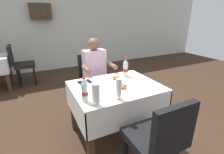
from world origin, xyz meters
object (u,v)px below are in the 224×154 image
seated_diner_far (96,72)px  plate_near_camera (122,87)px  chair_far_diner_seat (94,79)px  plate_far_diner (115,78)px  beer_glass_left (96,94)px  napkin_cutlery_set (85,82)px  wall_bottle_rack (40,12)px  beer_glass_middle (119,89)px  cola_bottle_primary (126,68)px  background_chair_right (20,63)px  main_dining_table (115,98)px  cola_bottle_secondary (85,91)px  chair_near_camera_side (158,138)px

seated_diner_far → plate_near_camera: (0.01, -0.84, 0.06)m
chair_far_diner_seat → plate_far_diner: size_ratio=4.32×
beer_glass_left → chair_far_diner_seat: bearing=71.3°
chair_far_diner_seat → napkin_cutlery_set: (-0.32, -0.55, 0.20)m
napkin_cutlery_set → wall_bottle_rack: bearing=93.4°
plate_near_camera → wall_bottle_rack: (-0.53, 3.56, 0.92)m
beer_glass_middle → cola_bottle_primary: cola_bottle_primary is taller
plate_near_camera → background_chair_right: (-1.20, 2.72, -0.22)m
main_dining_table → chair_far_diner_seat: chair_far_diner_seat is taller
seated_diner_far → cola_bottle_secondary: 1.06m
main_dining_table → background_chair_right: background_chair_right is taller
main_dining_table → background_chair_right: bearing=114.5°
cola_bottle_primary → napkin_cutlery_set: 0.62m
beer_glass_left → napkin_cutlery_set: size_ratio=1.20×
plate_near_camera → napkin_cutlery_set: plate_near_camera is taller
cola_bottle_secondary → napkin_cutlery_set: size_ratio=1.37×
beer_glass_left → cola_bottle_primary: bearing=41.0°
napkin_cutlery_set → beer_glass_left: bearing=-97.0°
chair_near_camera_side → chair_far_diner_seat: bearing=90.0°
plate_far_diner → cola_bottle_secondary: cola_bottle_secondary is taller
beer_glass_middle → napkin_cutlery_set: beer_glass_middle is taller
main_dining_table → chair_far_diner_seat: (0.00, 0.82, -0.02)m
cola_bottle_secondary → wall_bottle_rack: size_ratio=0.47×
seated_diner_far → plate_far_diner: bearing=-81.7°
plate_near_camera → cola_bottle_secondary: size_ratio=0.95×
background_chair_right → wall_bottle_rack: 1.57m
cola_bottle_primary → wall_bottle_rack: (-0.80, 3.19, 0.82)m
chair_far_diner_seat → plate_far_diner: bearing=-82.6°
cola_bottle_primary → wall_bottle_rack: bearing=104.1°
plate_near_camera → cola_bottle_primary: (0.27, 0.37, 0.10)m
plate_near_camera → cola_bottle_secondary: (-0.49, -0.09, 0.09)m
chair_far_diner_seat → plate_near_camera: chair_far_diner_seat is taller
cola_bottle_primary → background_chair_right: bearing=122.0°
cola_bottle_primary → napkin_cutlery_set: size_ratio=1.44×
main_dining_table → seated_diner_far: size_ratio=0.87×
main_dining_table → beer_glass_left: size_ratio=4.73×
chair_near_camera_side → plate_far_diner: (0.08, 1.00, 0.22)m
main_dining_table → background_chair_right: 2.85m
plate_far_diner → cola_bottle_secondary: bearing=-144.3°
main_dining_table → napkin_cutlery_set: (-0.32, 0.27, 0.18)m
cola_bottle_primary → napkin_cutlery_set: bearing=177.2°
cola_bottle_primary → cola_bottle_secondary: cola_bottle_primary is taller
beer_glass_left → cola_bottle_secondary: 0.15m
background_chair_right → plate_far_diner: bearing=-62.4°
beer_glass_middle → cola_bottle_secondary: cola_bottle_secondary is taller
cola_bottle_primary → beer_glass_left: bearing=-139.0°
plate_near_camera → wall_bottle_rack: 3.72m
plate_near_camera → main_dining_table: bearing=98.6°
napkin_cutlery_set → chair_far_diner_seat: bearing=59.6°
cola_bottle_secondary → napkin_cutlery_set: 0.53m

